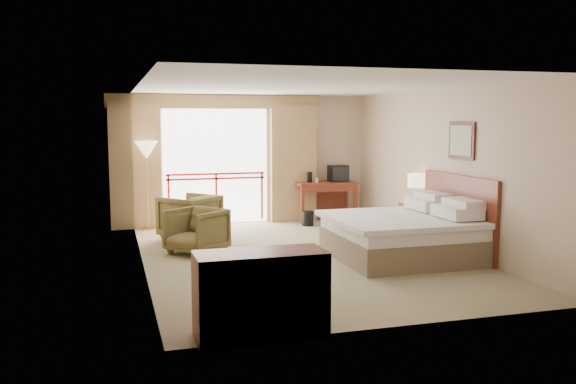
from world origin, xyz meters
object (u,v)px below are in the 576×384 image
object	(u,v)px
wastebasket	(308,218)
side_table	(184,223)
dresser	(261,295)
nightstand	(416,222)
bed	(404,235)
floor_lamp	(147,153)
tv	(338,173)
armchair_far	(190,239)
desk	(324,190)
table_lamp	(416,181)
armchair_near	(197,253)

from	to	relation	value
wastebasket	side_table	bearing A→B (deg)	-158.08
dresser	nightstand	bearing A→B (deg)	43.44
bed	floor_lamp	distance (m)	5.40
tv	side_table	world-z (taller)	tv
armchair_far	desk	bearing A→B (deg)	161.36
bed	dresser	xyz separation A→B (m)	(-3.03, -2.79, 0.06)
bed	table_lamp	size ratio (longest dim) A/B	3.95
armchair_near	dresser	world-z (taller)	dresser
armchair_far	floor_lamp	xyz separation A→B (m)	(-0.67, 1.23, 1.52)
desk	side_table	xyz separation A→B (m)	(-3.22, -1.61, -0.29)
nightstand	armchair_far	xyz separation A→B (m)	(-3.93, 1.29, -0.33)
floor_lamp	side_table	bearing A→B (deg)	-71.87
bed	desk	size ratio (longest dim) A/B	1.64
floor_lamp	wastebasket	bearing A→B (deg)	-9.06
tv	armchair_near	size ratio (longest dim) A/B	0.48
bed	dresser	size ratio (longest dim) A/B	1.62
dresser	tv	bearing A→B (deg)	60.47
tv	bed	bearing A→B (deg)	-101.74
desk	side_table	world-z (taller)	desk
tv	side_table	bearing A→B (deg)	-163.24
nightstand	tv	bearing A→B (deg)	103.43
floor_lamp	dresser	bearing A→B (deg)	-83.87
nightstand	table_lamp	xyz separation A→B (m)	(0.00, 0.05, 0.75)
table_lamp	armchair_far	world-z (taller)	table_lamp
desk	armchair_far	size ratio (longest dim) A/B	1.43
side_table	floor_lamp	bearing A→B (deg)	108.13
bed	side_table	size ratio (longest dim) A/B	3.96
bed	nightstand	xyz separation A→B (m)	(0.87, 1.22, -0.05)
dresser	bed	bearing A→B (deg)	40.30
table_lamp	wastebasket	world-z (taller)	table_lamp
wastebasket	floor_lamp	bearing A→B (deg)	170.94
table_lamp	side_table	world-z (taller)	table_lamp
tv	dresser	world-z (taller)	tv
table_lamp	floor_lamp	xyz separation A→B (m)	(-4.60, 2.47, 0.44)
wastebasket	dresser	size ratio (longest dim) A/B	0.23
nightstand	tv	world-z (taller)	tv
table_lamp	dresser	size ratio (longest dim) A/B	0.41
wastebasket	nightstand	bearing A→B (deg)	-54.99
nightstand	armchair_near	size ratio (longest dim) A/B	0.81
table_lamp	side_table	distance (m)	4.24
tv	armchair_far	world-z (taller)	tv
nightstand	table_lamp	distance (m)	0.75
tv	armchair_far	distance (m)	3.72
nightstand	side_table	world-z (taller)	nightstand
floor_lamp	nightstand	bearing A→B (deg)	-28.75
armchair_near	floor_lamp	xyz separation A→B (m)	(-0.62, 2.48, 1.52)
table_lamp	armchair_near	xyz separation A→B (m)	(-3.98, -0.00, -1.08)
bed	dresser	world-z (taller)	bed
bed	wastebasket	world-z (taller)	bed
desk	wastebasket	distance (m)	0.92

